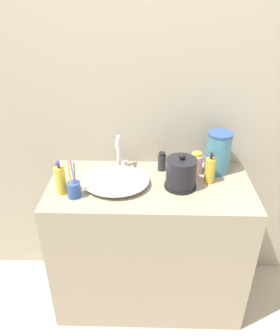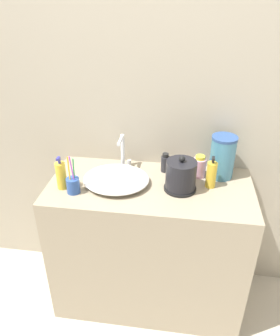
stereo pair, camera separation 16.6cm
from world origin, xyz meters
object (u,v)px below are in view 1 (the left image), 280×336
Objects in this scene: faucet at (119,151)px; water_pitcher at (218,153)px; lotion_bottle at (60,180)px; electric_kettle at (181,174)px; shampoo_bottle at (196,163)px; mouthwash_bottle at (162,162)px; hand_cream_bottle at (210,170)px; toothbrush_cup at (74,189)px.

faucet is 0.83× the size of water_pitcher.
water_pitcher is at bearing 16.19° from lotion_bottle.
lotion_bottle is (-0.27, -0.26, -0.03)m from faucet.
electric_kettle is 1.54× the size of shampoo_bottle.
water_pitcher is (0.54, -0.02, 0.01)m from faucet.
hand_cream_bottle is (0.24, -0.12, 0.02)m from mouthwash_bottle.
electric_kettle reaches higher than lotion_bottle.
lotion_bottle is (-0.60, -0.07, -0.00)m from electric_kettle.
mouthwash_bottle is at bearing -3.10° from faucet.
mouthwash_bottle is at bearing 32.19° from toothbrush_cup.
water_pitcher is at bearing 63.29° from hand_cream_bottle.
hand_cream_bottle is at bearing 17.47° from electric_kettle.
mouthwash_bottle is at bearing 117.69° from electric_kettle.
faucet is 0.93× the size of toothbrush_cup.
toothbrush_cup is 0.08m from lotion_bottle.
mouthwash_bottle is 0.31m from water_pitcher.
faucet is at bearing 174.62° from shampoo_bottle.
toothbrush_cup is at bearing -158.27° from shampoo_bottle.
faucet is at bearing 55.18° from toothbrush_cup.
faucet reaches higher than mouthwash_bottle.
lotion_bottle is at bearing -170.92° from hand_cream_bottle.
lotion_bottle is (-0.07, 0.03, 0.03)m from toothbrush_cup.
shampoo_bottle is at bearing -5.38° from faucet.
shampoo_bottle is 0.53× the size of water_pitcher.
electric_kettle is 1.09× the size of hand_cream_bottle.
faucet reaches higher than shampoo_bottle.
toothbrush_cup is at bearing -24.77° from lotion_bottle.
lotion_bottle is 1.03× the size of hand_cream_bottle.
toothbrush_cup is at bearing -124.82° from faucet.
faucet is 0.37m from lotion_bottle.
electric_kettle is at bearing 11.12° from toothbrush_cup.
water_pitcher reaches higher than lotion_bottle.
faucet is at bearing 164.14° from hand_cream_bottle.
faucet is 0.50m from hand_cream_bottle.
water_pitcher is at bearing 37.70° from electric_kettle.
toothbrush_cup reaches higher than faucet.
shampoo_bottle is 0.19m from mouthwash_bottle.
shampoo_bottle is at bearing 21.73° from toothbrush_cup.
water_pitcher is at bearing -1.69° from mouthwash_bottle.
lotion_bottle is 0.84m from water_pitcher.
shampoo_bottle is at bearing -8.25° from mouthwash_bottle.
toothbrush_cup is 0.52m from mouthwash_bottle.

